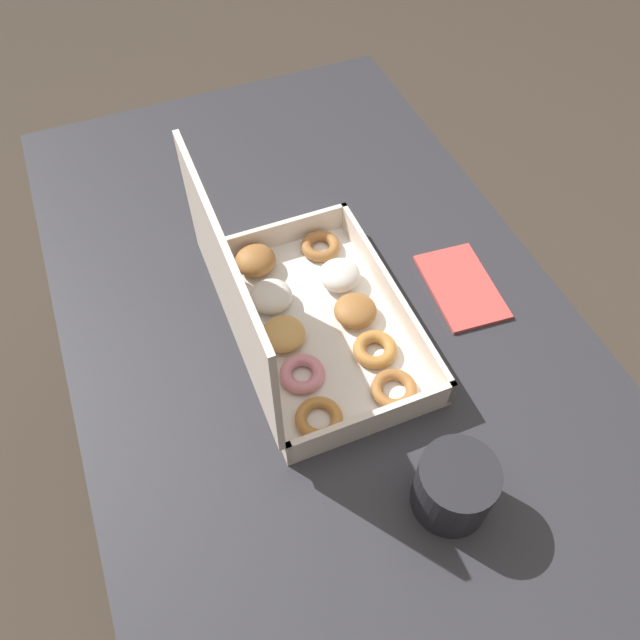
# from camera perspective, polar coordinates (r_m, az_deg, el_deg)

# --- Properties ---
(ground_plane) EXTENTS (8.00, 8.00, 0.00)m
(ground_plane) POSITION_cam_1_polar(r_m,az_deg,el_deg) (1.57, -0.30, -15.82)
(ground_plane) COLOR #42382D
(dining_table) EXTENTS (1.14, 0.70, 0.75)m
(dining_table) POSITION_cam_1_polar(r_m,az_deg,el_deg) (1.00, -0.45, -3.08)
(dining_table) COLOR #2D2D33
(dining_table) RESTS_ON ground_plane
(donut_box) EXTENTS (0.35, 0.23, 0.25)m
(donut_box) POSITION_cam_1_polar(r_m,az_deg,el_deg) (0.84, -2.04, 0.86)
(donut_box) COLOR silver
(donut_box) RESTS_ON dining_table
(coffee_mug) EXTENTS (0.09, 0.09, 0.08)m
(coffee_mug) POSITION_cam_1_polar(r_m,az_deg,el_deg) (0.74, 12.20, -14.64)
(coffee_mug) COLOR #232328
(coffee_mug) RESTS_ON dining_table
(paper_napkin) EXTENTS (0.16, 0.11, 0.01)m
(paper_napkin) POSITION_cam_1_polar(r_m,az_deg,el_deg) (0.95, 12.80, 3.01)
(paper_napkin) COLOR #CC4C47
(paper_napkin) RESTS_ON dining_table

